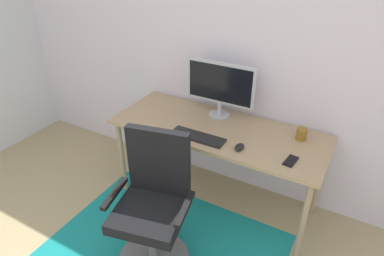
{
  "coord_description": "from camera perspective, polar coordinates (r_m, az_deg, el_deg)",
  "views": [
    {
      "loc": [
        0.83,
        -0.35,
        2.13
      ],
      "look_at": [
        -0.22,
        1.54,
        0.86
      ],
      "focal_mm": 31.5,
      "sensor_mm": 36.0,
      "label": 1
    }
  ],
  "objects": [
    {
      "name": "office_chair",
      "position": [
        2.42,
        -6.51,
        -14.34
      ],
      "size": [
        0.59,
        0.54,
        1.04
      ],
      "rotation": [
        0.0,
        0.0,
        0.21
      ],
      "color": "slate",
      "rests_on": "ground"
    },
    {
      "name": "cell_phone",
      "position": [
        2.42,
        16.39,
        -5.36
      ],
      "size": [
        0.09,
        0.15,
        0.01
      ],
      "primitive_type": "cube",
      "rotation": [
        0.0,
        0.0,
        -0.13
      ],
      "color": "black",
      "rests_on": "desk"
    },
    {
      "name": "coffee_cup",
      "position": [
        2.68,
        18.04,
        -0.95
      ],
      "size": [
        0.08,
        0.08,
        0.09
      ],
      "primitive_type": "cylinder",
      "color": "olive",
      "rests_on": "desk"
    },
    {
      "name": "keyboard",
      "position": [
        2.58,
        0.97,
        -1.47
      ],
      "size": [
        0.43,
        0.13,
        0.02
      ],
      "primitive_type": "cube",
      "color": "black",
      "rests_on": "desk"
    },
    {
      "name": "area_rug",
      "position": [
        2.76,
        -5.19,
        -20.23
      ],
      "size": [
        1.73,
        1.33,
        0.01
      ],
      "primitive_type": "cube",
      "color": "#168282",
      "rests_on": "ground"
    },
    {
      "name": "monitor",
      "position": [
        2.78,
        4.83,
        7.28
      ],
      "size": [
        0.59,
        0.18,
        0.47
      ],
      "color": "#B2B2B7",
      "rests_on": "desk"
    },
    {
      "name": "wall_back",
      "position": [
        2.81,
        10.84,
        12.69
      ],
      "size": [
        6.0,
        0.1,
        2.6
      ],
      "primitive_type": "cube",
      "color": "silver",
      "rests_on": "ground"
    },
    {
      "name": "desk",
      "position": [
        2.75,
        4.36,
        -1.21
      ],
      "size": [
        1.74,
        0.68,
        0.76
      ],
      "color": "tan",
      "rests_on": "ground"
    },
    {
      "name": "computer_mouse",
      "position": [
        2.47,
        8.03,
        -3.22
      ],
      "size": [
        0.06,
        0.1,
        0.03
      ],
      "primitive_type": "ellipsoid",
      "color": "black",
      "rests_on": "desk"
    }
  ]
}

